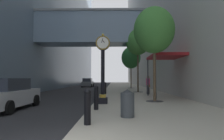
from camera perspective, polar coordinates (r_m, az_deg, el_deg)
name	(u,v)px	position (r m, az deg, el deg)	size (l,w,h in m)	color
ground_plane	(106,89)	(30.88, -1.63, -5.47)	(110.00, 110.00, 0.00)	#262628
sidewalk_right	(126,88)	(33.90, 4.07, -5.08)	(6.47, 80.00, 0.14)	#ADA593
street_clock	(103,65)	(11.58, -2.68, 1.47)	(0.84, 0.55, 4.12)	black
bollard_nearest	(87,106)	(6.36, -7.12, -10.24)	(0.23, 0.23, 1.14)	black
bollard_second	(96,97)	(9.33, -4.59, -7.78)	(0.23, 0.23, 1.14)	black
bollard_fourth	(103,90)	(15.31, -2.52, -5.73)	(0.23, 0.23, 1.14)	black
bollard_fifth	(105,88)	(18.31, -1.99, -5.20)	(0.23, 0.23, 1.14)	black
street_tree_near	(154,30)	(13.29, 12.06, 11.16)	(2.62, 2.62, 6.11)	#333335
street_tree_mid_near	(138,42)	(22.02, 7.46, 8.11)	(2.60, 2.60, 7.03)	#333335
street_tree_mid_far	(131,58)	(30.60, 5.51, 3.55)	(2.93, 2.93, 6.38)	#333335
trash_bin	(127,103)	(7.57, 4.48, -9.43)	(0.53, 0.53, 1.05)	#383D42
pedestrian_walking	(148,84)	(19.23, 10.39, -4.08)	(0.39, 0.49, 1.73)	#23232D
storefront_awning	(165,57)	(16.09, 15.06, 3.61)	(2.40, 3.60, 3.30)	maroon
car_grey_near	(88,83)	(38.20, -7.06, -3.67)	(2.02, 4.36, 1.67)	slate
car_silver_mid	(7,94)	(11.51, -28.17, -6.23)	(2.02, 4.27, 1.61)	#B7BABF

